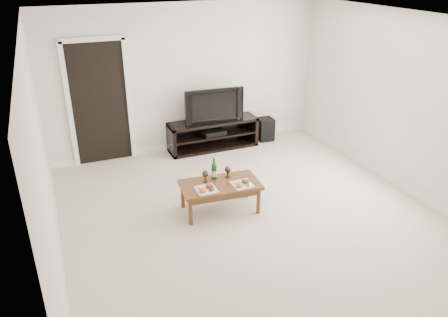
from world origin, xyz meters
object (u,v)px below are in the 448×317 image
subwoofer (265,129)px  coffee_table (220,197)px  media_console (213,135)px  television (213,104)px

subwoofer → coffee_table: size_ratio=0.40×
coffee_table → media_console: bearing=71.2°
subwoofer → coffee_table: bearing=-127.0°
media_console → subwoofer: size_ratio=3.80×
media_console → television: television is taller
media_console → coffee_table: size_ratio=1.53×
television → subwoofer: 1.27m
television → subwoofer: television is taller
media_console → subwoofer: bearing=0.5°
subwoofer → coffee_table: 2.77m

